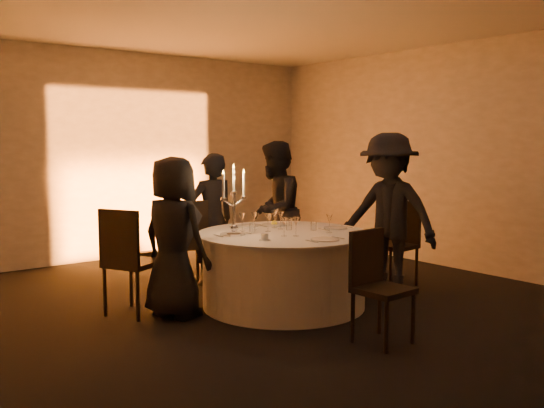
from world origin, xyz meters
TOP-DOWN VIEW (x-y plane):
  - floor at (0.00, 0.00)m, footprint 7.00×7.00m
  - ceiling at (0.00, 0.00)m, footprint 7.00×7.00m
  - wall_back at (0.00, 3.50)m, footprint 7.00×0.00m
  - wall_right at (3.00, 0.00)m, footprint 0.00×7.00m
  - uplighter_fixture at (0.00, 3.20)m, footprint 0.25×0.12m
  - banquet_table at (0.00, 0.00)m, footprint 1.80×1.80m
  - chair_left at (-1.44, 0.64)m, footprint 0.62×0.62m
  - chair_back_left at (-0.44, 1.24)m, footprint 0.57×0.57m
  - chair_back_right at (0.99, 1.31)m, footprint 0.62×0.62m
  - chair_right at (1.66, -0.12)m, footprint 0.47×0.47m
  - chair_front at (-0.09, -1.36)m, footprint 0.44×0.44m
  - guest_left at (-1.09, 0.35)m, footprint 0.71×0.88m
  - guest_back_left at (-0.08, 1.26)m, footprint 0.59×0.41m
  - guest_back_right at (0.71, 1.06)m, footprint 1.05×1.00m
  - guest_right at (1.25, -0.31)m, footprint 0.93×1.29m
  - plate_left at (-0.51, 0.20)m, footprint 0.36×0.25m
  - plate_back_left at (-0.04, 0.60)m, footprint 0.36×0.25m
  - plate_back_right at (0.26, 0.49)m, footprint 0.35×0.28m
  - plate_right at (0.62, -0.12)m, footprint 0.36×0.25m
  - plate_front at (0.01, -0.62)m, footprint 0.36×0.27m
  - coffee_cup at (-0.45, -0.27)m, footprint 0.11×0.11m
  - candelabra at (-0.53, 0.14)m, footprint 0.30×0.14m
  - wine_glass_a at (0.36, -0.30)m, footprint 0.07×0.07m
  - wine_glass_b at (-0.28, 0.35)m, footprint 0.07×0.07m
  - wine_glass_c at (0.24, 0.44)m, footprint 0.07×0.07m
  - wine_glass_d at (0.11, 0.20)m, footprint 0.07×0.07m
  - wine_glass_e at (-0.09, 0.15)m, footprint 0.07×0.07m
  - wine_glass_f at (-0.14, 0.33)m, footprint 0.07×0.07m
  - wine_glass_g at (-0.06, -0.27)m, footprint 0.07×0.07m
  - wine_glass_h at (-0.16, -0.20)m, footprint 0.07×0.07m
  - wine_glass_i at (0.13, 0.33)m, footprint 0.07×0.07m
  - tumbler_a at (0.15, 0.10)m, footprint 0.07×0.07m
  - tumbler_b at (0.36, 0.35)m, footprint 0.07×0.07m
  - tumbler_c at (0.35, -0.07)m, footprint 0.07×0.07m
  - tumbler_d at (-0.24, 0.22)m, footprint 0.07×0.07m

SIDE VIEW (x-z plane):
  - floor at x=0.00m, z-range 0.00..0.00m
  - uplighter_fixture at x=0.00m, z-range 0.00..0.10m
  - banquet_table at x=0.00m, z-range 0.00..0.77m
  - chair_front at x=-0.09m, z-range 0.06..1.01m
  - chair_right at x=1.66m, z-range 0.06..1.06m
  - chair_back_right at x=0.99m, z-range 0.07..1.08m
  - chair_back_left at x=-0.44m, z-range 0.07..1.10m
  - chair_left at x=-1.44m, z-range 0.07..1.13m
  - plate_left at x=-0.51m, z-range 0.77..0.78m
  - plate_back_left at x=-0.04m, z-range 0.77..0.78m
  - plate_right at x=0.62m, z-range 0.77..0.78m
  - plate_front at x=0.01m, z-range 0.77..0.78m
  - guest_left at x=-1.09m, z-range 0.00..1.57m
  - guest_back_left at x=-0.08m, z-range 0.00..1.57m
  - plate_back_right at x=0.26m, z-range 0.75..0.83m
  - coffee_cup at x=-0.45m, z-range 0.77..0.83m
  - tumbler_a at x=0.15m, z-range 0.77..0.86m
  - tumbler_b at x=0.36m, z-range 0.77..0.86m
  - tumbler_c at x=0.35m, z-range 0.77..0.86m
  - tumbler_d at x=-0.24m, z-range 0.77..0.86m
  - guest_back_right at x=0.71m, z-range 0.00..1.71m
  - guest_right at x=1.25m, z-range 0.00..1.80m
  - wine_glass_a at x=0.36m, z-range 0.81..1.00m
  - wine_glass_b at x=-0.28m, z-range 0.81..1.00m
  - wine_glass_c at x=0.24m, z-range 0.81..1.00m
  - wine_glass_d at x=0.11m, z-range 0.81..1.00m
  - wine_glass_e at x=-0.09m, z-range 0.81..1.00m
  - wine_glass_f at x=-0.14m, z-range 0.81..1.00m
  - wine_glass_g at x=-0.06m, z-range 0.81..1.00m
  - wine_glass_h at x=-0.16m, z-range 0.81..1.00m
  - wine_glass_i at x=0.13m, z-range 0.81..1.00m
  - candelabra at x=-0.53m, z-range 0.66..1.38m
  - wall_back at x=0.00m, z-range -2.00..5.00m
  - wall_right at x=3.00m, z-range -2.00..5.00m
  - ceiling at x=0.00m, z-range 3.00..3.00m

